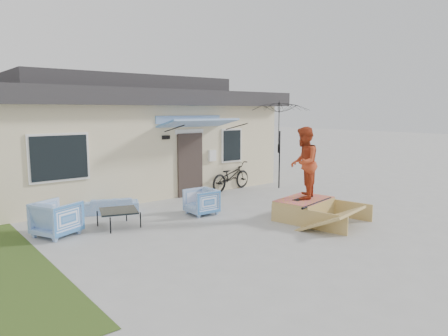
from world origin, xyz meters
TOP-DOWN VIEW (x-y plane):
  - ground at (0.00, 0.00)m, footprint 90.00×90.00m
  - house at (0.00, 7.99)m, footprint 10.80×8.49m
  - loveseat at (-2.00, 3.96)m, footprint 1.52×0.96m
  - armchair_left at (-3.86, 2.73)m, footprint 1.09×1.12m
  - armchair_right at (-0.15, 2.24)m, footprint 0.74×0.79m
  - coffee_table at (-2.46, 2.50)m, footprint 1.10×1.10m
  - bicycle at (2.69, 4.37)m, footprint 2.04×1.03m
  - patio_umbrella at (4.32, 3.56)m, footprint 2.08×1.92m
  - skate_ramp at (1.74, 0.19)m, footprint 1.92×2.32m
  - skateboard at (1.73, 0.24)m, footprint 0.78×0.29m
  - skater at (1.73, 0.24)m, footprint 1.16×1.10m

SIDE VIEW (x-z plane):
  - ground at x=0.00m, z-range 0.00..0.00m
  - coffee_table at x=-2.46m, z-range 0.00..0.43m
  - skate_ramp at x=1.74m, z-range 0.00..0.51m
  - loveseat at x=-2.00m, z-range 0.00..0.57m
  - armchair_right at x=-0.15m, z-range 0.00..0.78m
  - armchair_left at x=-3.86m, z-range 0.00..0.89m
  - skateboard at x=1.73m, z-range 0.51..0.56m
  - bicycle at x=2.69m, z-range 0.00..1.24m
  - skater at x=1.73m, z-range 0.56..2.46m
  - patio_umbrella at x=4.32m, z-range 0.65..2.85m
  - house at x=0.00m, z-range -0.11..3.99m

